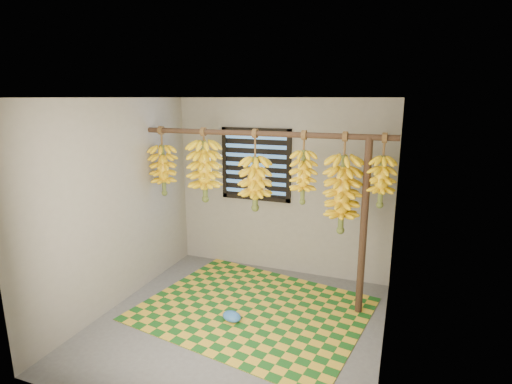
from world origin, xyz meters
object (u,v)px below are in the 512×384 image
at_px(support_post, 364,229).
at_px(banana_bunch_d, 303,177).
at_px(banana_bunch_a, 163,170).
at_px(woven_mat, 253,309).
at_px(banana_bunch_f, 381,181).
at_px(banana_bunch_c, 255,183).
at_px(plastic_bag, 232,316).
at_px(banana_bunch_e, 342,194).
at_px(banana_bunch_b, 205,171).

height_order(support_post, banana_bunch_d, banana_bunch_d).
bearing_deg(banana_bunch_a, woven_mat, -15.04).
xyz_separation_m(woven_mat, banana_bunch_f, (1.30, 0.37, 1.54)).
distance_m(banana_bunch_c, banana_bunch_d, 0.59).
height_order(woven_mat, banana_bunch_a, banana_bunch_a).
bearing_deg(banana_bunch_f, banana_bunch_a, 180.00).
bearing_deg(woven_mat, banana_bunch_d, 39.05).
height_order(support_post, banana_bunch_f, banana_bunch_f).
height_order(plastic_bag, banana_bunch_e, banana_bunch_e).
xyz_separation_m(woven_mat, banana_bunch_e, (0.90, 0.37, 1.36)).
bearing_deg(banana_bunch_c, woven_mat, -72.29).
relative_size(banana_bunch_b, banana_bunch_e, 0.81).
bearing_deg(banana_bunch_d, banana_bunch_f, -0.00).
xyz_separation_m(woven_mat, banana_bunch_b, (-0.78, 0.37, 1.51)).
bearing_deg(banana_bunch_a, plastic_bag, -29.13).
height_order(banana_bunch_c, banana_bunch_f, same).
distance_m(support_post, banana_bunch_d, 0.87).
xyz_separation_m(banana_bunch_c, banana_bunch_f, (1.42, 0.00, 0.13)).
xyz_separation_m(banana_bunch_d, banana_bunch_e, (0.44, -0.00, -0.16)).
xyz_separation_m(banana_bunch_d, banana_bunch_f, (0.84, -0.00, 0.01)).
distance_m(plastic_bag, banana_bunch_b, 1.74).
relative_size(support_post, banana_bunch_f, 2.56).
distance_m(support_post, banana_bunch_a, 2.57).
relative_size(plastic_bag, banana_bunch_c, 0.25).
height_order(support_post, plastic_bag, support_post).
xyz_separation_m(woven_mat, banana_bunch_a, (-1.38, 0.37, 1.49)).
bearing_deg(banana_bunch_f, banana_bunch_c, 180.00).
relative_size(support_post, banana_bunch_b, 2.21).
bearing_deg(support_post, banana_bunch_f, 0.00).
xyz_separation_m(banana_bunch_b, banana_bunch_f, (2.08, 0.00, 0.02)).
bearing_deg(plastic_bag, banana_bunch_b, 133.13).
relative_size(support_post, banana_bunch_a, 2.28).
bearing_deg(woven_mat, banana_bunch_e, 22.33).
distance_m(banana_bunch_e, banana_bunch_f, 0.44).
bearing_deg(support_post, banana_bunch_a, 180.00).
relative_size(woven_mat, banana_bunch_d, 2.98).
bearing_deg(support_post, plastic_bag, -151.57).
bearing_deg(banana_bunch_a, banana_bunch_c, 0.00).
distance_m(support_post, banana_bunch_e, 0.44).
height_order(woven_mat, banana_bunch_c, banana_bunch_c).
height_order(support_post, banana_bunch_e, banana_bunch_e).
height_order(support_post, banana_bunch_b, banana_bunch_b).
bearing_deg(woven_mat, support_post, 17.84).
bearing_deg(banana_bunch_b, banana_bunch_e, 0.00).
height_order(banana_bunch_b, banana_bunch_e, same).
distance_m(banana_bunch_a, banana_bunch_e, 2.28).
bearing_deg(banana_bunch_d, plastic_bag, -130.27).
relative_size(banana_bunch_b, banana_bunch_c, 0.95).
xyz_separation_m(plastic_bag, banana_bunch_e, (1.03, 0.69, 1.31)).
bearing_deg(support_post, woven_mat, -162.16).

